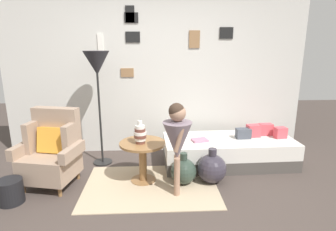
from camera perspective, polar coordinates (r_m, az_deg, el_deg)
ground_plane at (r=3.08m, az=-1.97°, el=-20.16°), size 12.00×12.00×0.00m
gallery_wall at (r=4.51m, az=-2.60°, el=8.76°), size 4.80×0.12×2.60m
rug at (r=3.63m, az=-3.57°, el=-14.30°), size 1.67×1.16×0.01m
armchair at (r=3.82m, az=-22.85°, el=-6.83°), size 0.84×0.70×0.97m
daybed at (r=4.26m, az=12.31°, el=-7.21°), size 1.92×0.85×0.40m
pillow_head at (r=4.43m, az=22.21°, el=-3.31°), size 0.18×0.14×0.16m
pillow_mid at (r=4.49m, az=19.55°, el=-2.73°), size 0.20×0.13×0.18m
pillow_back at (r=4.34m, az=17.23°, el=-3.04°), size 0.21×0.14×0.19m
pillow_extra at (r=4.23m, az=15.30°, el=-3.60°), size 0.22×0.13×0.15m
side_table at (r=3.60m, az=-5.26°, el=-7.79°), size 0.59×0.59×0.54m
vase_striped at (r=3.48m, az=-5.78°, el=-3.81°), size 0.16×0.16×0.29m
floor_lamp at (r=4.04m, az=-14.48°, el=9.46°), size 0.37×0.37×1.67m
person_child at (r=3.18m, az=1.92°, el=-4.56°), size 0.34×0.34×1.12m
book_on_daybed at (r=4.01m, az=6.59°, el=-5.07°), size 0.25×0.21×0.03m
demijohn_near at (r=3.62m, az=3.21°, el=-11.39°), size 0.34×0.34×0.42m
demijohn_far at (r=3.68m, az=9.06°, el=-10.74°), size 0.38×0.38×0.46m
magazine_basket at (r=3.69m, az=-29.79°, el=-13.47°), size 0.28×0.28×0.28m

